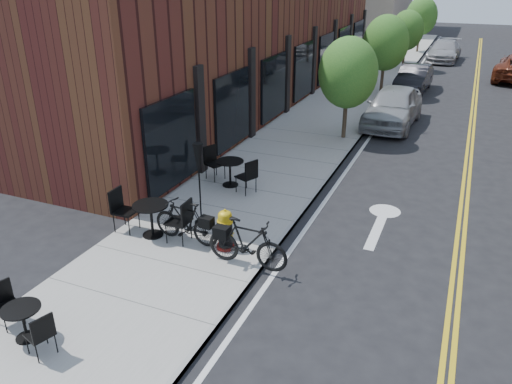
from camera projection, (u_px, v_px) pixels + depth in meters
The scene contains 17 objects.
ground at pixel (275, 253), 11.74m from camera, with size 120.00×120.00×0.00m, color black.
sidewalk_near at pixel (316, 128), 20.83m from camera, with size 4.00×70.00×0.12m, color #9E9B93.
building_near at pixel (255, 28), 24.39m from camera, with size 5.00×28.00×7.00m, color #4E1D19.
tree_near_a at pixel (348, 73), 18.45m from camera, with size 2.20×2.20×3.81m.
tree_near_b at pixel (386, 43), 25.13m from camera, with size 2.30×2.30×3.98m.
tree_near_c at pixel (407, 30), 31.92m from camera, with size 2.10×2.10×3.67m.
tree_near_d at pixel (421, 16), 38.53m from camera, with size 2.40×2.40×4.11m.
fire_hydrant at pixel (225, 230), 11.56m from camera, with size 0.48×0.48×1.00m.
bicycle_left at pixel (186, 222), 11.82m from camera, with size 0.50×1.76×1.06m, color black.
bicycle_right at pixel (247, 243), 10.81m from camera, with size 0.53×1.88×1.13m, color black.
bistro_set_a at pixel (23, 319), 8.70m from camera, with size 1.61×0.86×0.85m.
bistro_set_b at pixel (151, 215), 12.07m from camera, with size 2.01×0.89×1.09m.
bistro_set_c at pixel (230, 169), 14.92m from camera, with size 1.94×1.21×1.03m.
patio_umbrella at pixel (199, 167), 12.26m from camera, with size 0.35×0.35×2.16m.
parked_car_a at pixel (393, 106), 21.01m from camera, with size 1.95×4.84×1.65m, color #969A9E.
parked_car_b at pixel (414, 78), 27.00m from camera, with size 1.48×4.25×1.40m, color black.
parked_car_c at pixel (444, 51), 35.97m from camera, with size 2.02×4.97×1.44m, color #A4A3A8.
Camera 1 is at (3.56, -9.49, 6.12)m, focal length 35.00 mm.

